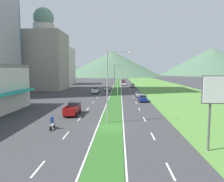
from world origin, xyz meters
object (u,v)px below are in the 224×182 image
street_lamp_near (110,82)px  car_5 (123,81)px  car_0 (139,94)px  car_4 (133,85)px  street_lamp_far (115,76)px  car_2 (107,88)px  car_1 (124,84)px  street_lamp_mid (116,79)px  pickup_truck_1 (73,109)px  motorcycle_rider (52,124)px  pickup_truck_0 (96,90)px  car_3 (143,98)px

street_lamp_near → car_5: (3.67, 97.54, -5.21)m
car_0 → car_4: size_ratio=0.87×
street_lamp_far → car_2: street_lamp_far is taller
car_0 → car_1: size_ratio=0.88×
car_4 → car_5: size_ratio=1.17×
street_lamp_mid → street_lamp_far: bearing=91.7°
car_0 → car_2: car_2 is taller
car_5 → pickup_truck_1: (-10.33, -92.04, 0.21)m
car_0 → car_2: 21.51m
street_lamp_mid → car_5: street_lamp_mid is taller
car_0 → motorcycle_rider: bearing=-23.4°
street_lamp_near → motorcycle_rider: bearing=-154.8°
street_lamp_mid → car_4: bearing=80.5°
street_lamp_far → pickup_truck_1: bearing=-98.6°
street_lamp_far → pickup_truck_0: 12.33m
street_lamp_near → car_1: (3.74, 74.78, -5.19)m
car_5 → pickup_truck_0: bearing=-9.8°
car_3 → car_1: bearing=-176.5°
street_lamp_near → motorcycle_rider: 9.64m
street_lamp_near → pickup_truck_0: 39.44m
pickup_truck_0 → motorcycle_rider: 42.02m
pickup_truck_1 → motorcycle_rider: pickup_truck_1 is taller
car_0 → pickup_truck_0: size_ratio=0.77×
street_lamp_mid → pickup_truck_0: (-7.09, 14.52, -4.36)m
car_2 → car_5: car_2 is taller
street_lamp_near → street_lamp_far: street_lamp_near is taller
pickup_truck_0 → motorcycle_rider: (-0.77, -42.01, -0.24)m
pickup_truck_0 → motorcycle_rider: size_ratio=2.70×
street_lamp_far → car_5: 49.83m
car_3 → car_5: 76.74m
street_lamp_far → car_1: (3.94, 26.70, -4.76)m
street_lamp_mid → car_2: 25.31m
street_lamp_near → car_4: street_lamp_near is taller
car_1 → street_lamp_far: bearing=-8.4°
car_2 → car_5: 49.39m
street_lamp_near → car_3: size_ratio=2.29×
street_lamp_mid → car_5: (3.15, 73.49, -4.58)m
pickup_truck_0 → street_lamp_near: bearing=-170.3°
car_2 → car_5: bearing=-8.1°
pickup_truck_1 → car_0: bearing=-29.4°
street_lamp_far → car_4: (7.40, 15.80, -4.77)m
car_3 → car_0: bearing=-179.8°
car_5 → car_0: bearing=2.9°
car_0 → car_4: car_4 is taller
street_lamp_mid → pickup_truck_0: street_lamp_mid is taller
car_0 → car_4: 34.09m
car_1 → pickup_truck_0: size_ratio=0.87×
car_3 → pickup_truck_1: bearing=-41.8°
car_3 → car_5: (-3.40, 76.66, -0.02)m
car_1 → motorcycle_rider: (-11.07, -78.23, -0.05)m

